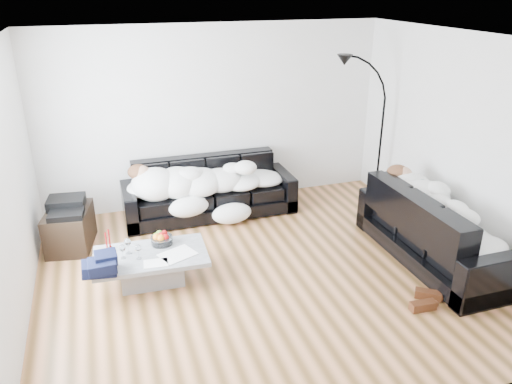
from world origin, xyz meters
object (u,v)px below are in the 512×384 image
object	(u,v)px
wine_glass_a	(128,246)
candle_left	(106,242)
coffee_table	(152,268)
candle_right	(109,239)
sofa_right	(437,227)
sleeper_right	(440,211)
stereo	(66,206)
sofa_back	(209,188)
wine_glass_c	(138,252)
wine_glass_b	(123,252)
shoes	(426,300)
sleeper_back	(209,174)
fruit_bowl	(162,238)
floor_lamp	(381,140)
av_cabinet	(70,228)

from	to	relation	value
wine_glass_a	candle_left	size ratio (longest dim) A/B	0.81
coffee_table	candle_right	bearing A→B (deg)	148.18
sofa_right	sleeper_right	world-z (taller)	sleeper_right
sleeper_right	candle_right	world-z (taller)	sleeper_right
stereo	sofa_back	bearing A→B (deg)	19.21
wine_glass_c	candle_left	world-z (taller)	candle_left
wine_glass_b	candle_right	distance (m)	0.28
candle_left	shoes	distance (m)	3.47
sleeper_back	stereo	xyz separation A→B (m)	(-1.89, -0.36, -0.06)
sofa_right	wine_glass_c	size ratio (longest dim) A/B	12.68
wine_glass_c	shoes	world-z (taller)	wine_glass_c
sleeper_back	stereo	distance (m)	1.92
fruit_bowl	floor_lamp	size ratio (longest dim) A/B	0.12
wine_glass_a	candle_left	world-z (taller)	candle_left
wine_glass_c	fruit_bowl	bearing A→B (deg)	42.07
sofa_right	wine_glass_a	xyz separation A→B (m)	(-3.51, 0.63, 0.01)
wine_glass_b	wine_glass_c	size ratio (longest dim) A/B	0.95
fruit_bowl	av_cabinet	xyz separation A→B (m)	(-1.02, 0.95, -0.18)
sleeper_back	candle_right	xyz separation A→B (m)	(-1.43, -1.25, -0.15)
sofa_right	fruit_bowl	distance (m)	3.22
sofa_right	candle_left	bearing A→B (deg)	78.44
av_cabinet	floor_lamp	size ratio (longest dim) A/B	0.37
candle_right	floor_lamp	size ratio (longest dim) A/B	0.12
fruit_bowl	wine_glass_b	xyz separation A→B (m)	(-0.44, -0.19, 0.00)
sofa_back	floor_lamp	bearing A→B (deg)	-8.68
sofa_right	coffee_table	bearing A→B (deg)	80.65
floor_lamp	sofa_right	bearing A→B (deg)	-117.51
wine_glass_b	candle_right	bearing A→B (deg)	115.85
coffee_table	floor_lamp	bearing A→B (deg)	18.53
wine_glass_b	candle_right	size ratio (longest dim) A/B	0.67
sofa_right	floor_lamp	bearing A→B (deg)	-7.16
candle_right	sofa_back	bearing A→B (deg)	42.29
candle_right	shoes	size ratio (longest dim) A/B	0.52
floor_lamp	sleeper_right	bearing A→B (deg)	-117.51
stereo	floor_lamp	bearing A→B (deg)	7.39
sofa_right	wine_glass_a	size ratio (longest dim) A/B	11.89
shoes	stereo	world-z (taller)	stereo
wine_glass_a	candle_left	xyz separation A→B (m)	(-0.22, 0.13, 0.02)
sleeper_back	coffee_table	distance (m)	1.87
stereo	floor_lamp	size ratio (longest dim) A/B	0.22
sofa_back	sofa_right	bearing A→B (deg)	-42.73
sleeper_right	wine_glass_c	xyz separation A→B (m)	(-3.42, 0.48, -0.20)
coffee_table	shoes	distance (m)	2.95
sofa_right	candle_right	xyz separation A→B (m)	(-3.70, 0.79, 0.04)
candle_left	sleeper_back	bearing A→B (deg)	41.21
candle_right	coffee_table	bearing A→B (deg)	-31.82
wine_glass_a	av_cabinet	xyz separation A→B (m)	(-0.64, 1.05, -0.19)
wine_glass_b	floor_lamp	size ratio (longest dim) A/B	0.08
wine_glass_c	stereo	size ratio (longest dim) A/B	0.38
candle_left	stereo	distance (m)	1.02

